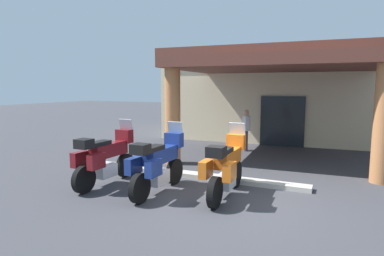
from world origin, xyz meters
The scene contains 7 objects.
ground_plane centered at (0.00, 0.00, 0.00)m, with size 80.00×80.00×0.00m, color #38383D.
motel_building centered at (-0.14, 10.15, 2.20)m, with size 12.08×12.01×4.29m.
motorcycle_maroon centered at (-3.23, -0.30, 0.70)m, with size 0.72×2.21×1.61m.
motorcycle_blue centered at (-1.69, -0.32, 0.70)m, with size 0.71×2.21×1.61m.
motorcycle_orange centered at (-0.15, 0.07, 0.70)m, with size 0.70×2.21×1.61m.
pedestrian centered at (-1.12, 5.53, 0.92)m, with size 0.32×0.52×1.61m.
curb_strip centered at (-1.69, 1.25, 0.06)m, with size 6.62×0.36×0.12m, color #ADA89E.
Camera 1 is at (2.04, -6.72, 2.47)m, focal length 30.27 mm.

